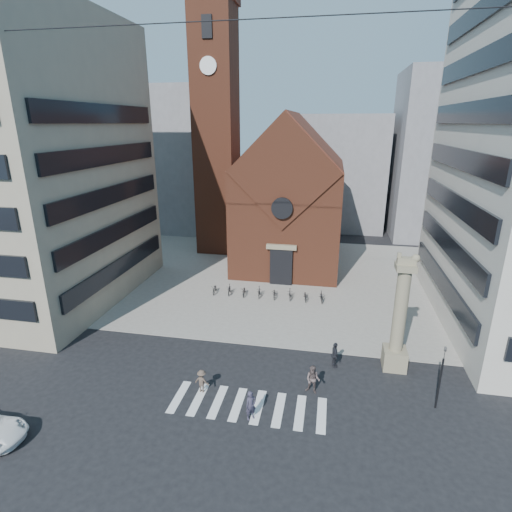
{
  "coord_description": "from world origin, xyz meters",
  "views": [
    {
      "loc": [
        4.93,
        -23.16,
        16.76
      ],
      "look_at": [
        -1.05,
        8.0,
        6.14
      ],
      "focal_mm": 28.0,
      "sensor_mm": 36.0,
      "label": 1
    }
  ],
  "objects_px": {
    "lion_column": "(399,324)",
    "pedestrian_0": "(251,405)",
    "pedestrian_1": "(313,380)",
    "traffic_light": "(441,376)",
    "pedestrian_2": "(335,355)",
    "scooter_0": "(215,289)"
  },
  "relations": [
    {
      "from": "lion_column",
      "to": "pedestrian_0",
      "type": "distance_m",
      "value": 11.76
    },
    {
      "from": "pedestrian_0",
      "to": "pedestrian_2",
      "type": "bearing_deg",
      "value": 13.46
    },
    {
      "from": "pedestrian_0",
      "to": "pedestrian_2",
      "type": "xyz_separation_m",
      "value": [
        4.84,
        6.35,
        0.04
      ]
    },
    {
      "from": "traffic_light",
      "to": "lion_column",
      "type": "bearing_deg",
      "value": 116.46
    },
    {
      "from": "pedestrian_1",
      "to": "scooter_0",
      "type": "bearing_deg",
      "value": 141.23
    },
    {
      "from": "traffic_light",
      "to": "pedestrian_1",
      "type": "bearing_deg",
      "value": 179.55
    },
    {
      "from": "pedestrian_2",
      "to": "pedestrian_0",
      "type": "bearing_deg",
      "value": 130.38
    },
    {
      "from": "pedestrian_0",
      "to": "pedestrian_1",
      "type": "bearing_deg",
      "value": 2.95
    },
    {
      "from": "pedestrian_0",
      "to": "lion_column",
      "type": "bearing_deg",
      "value": -1.23
    },
    {
      "from": "lion_column",
      "to": "pedestrian_0",
      "type": "relative_size",
      "value": 4.66
    },
    {
      "from": "traffic_light",
      "to": "scooter_0",
      "type": "height_order",
      "value": "traffic_light"
    },
    {
      "from": "traffic_light",
      "to": "pedestrian_2",
      "type": "distance_m",
      "value": 7.14
    },
    {
      "from": "lion_column",
      "to": "scooter_0",
      "type": "xyz_separation_m",
      "value": [
        -16.41,
        10.24,
        -2.95
      ]
    },
    {
      "from": "pedestrian_0",
      "to": "pedestrian_1",
      "type": "height_order",
      "value": "pedestrian_1"
    },
    {
      "from": "pedestrian_2",
      "to": "scooter_0",
      "type": "bearing_deg",
      "value": 35.7
    },
    {
      "from": "lion_column",
      "to": "traffic_light",
      "type": "distance_m",
      "value": 4.62
    },
    {
      "from": "pedestrian_1",
      "to": "lion_column",
      "type": "bearing_deg",
      "value": 49.07
    },
    {
      "from": "traffic_light",
      "to": "pedestrian_0",
      "type": "relative_size",
      "value": 2.31
    },
    {
      "from": "pedestrian_2",
      "to": "lion_column",
      "type": "bearing_deg",
      "value": -92.6
    },
    {
      "from": "lion_column",
      "to": "pedestrian_1",
      "type": "relative_size",
      "value": 4.46
    },
    {
      "from": "lion_column",
      "to": "scooter_0",
      "type": "height_order",
      "value": "lion_column"
    },
    {
      "from": "pedestrian_0",
      "to": "scooter_0",
      "type": "height_order",
      "value": "pedestrian_0"
    }
  ]
}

